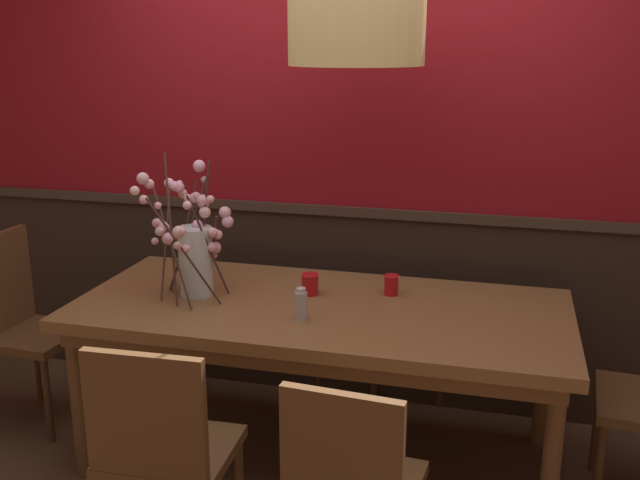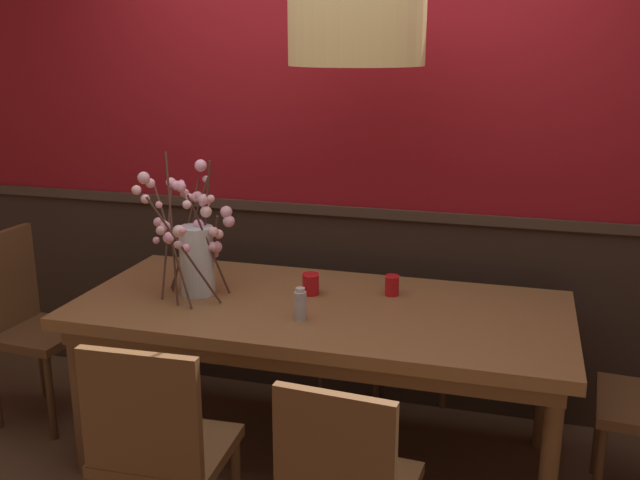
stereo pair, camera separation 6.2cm
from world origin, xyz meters
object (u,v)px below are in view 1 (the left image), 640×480
at_px(chair_far_side_left, 301,283).
at_px(vase_with_blossoms, 194,250).
at_px(chair_head_west_end, 23,320).
at_px(chair_far_side_right, 413,294).
at_px(dining_table, 320,322).
at_px(candle_holder_nearer_edge, 310,284).
at_px(condiment_bottle, 301,305).
at_px(chair_near_side_left, 162,447).
at_px(pendant_lamp, 356,28).
at_px(candle_holder_nearer_center, 391,285).

height_order(chair_far_side_left, vase_with_blossoms, vase_with_blossoms).
bearing_deg(chair_head_west_end, chair_far_side_right, 26.17).
bearing_deg(dining_table, chair_head_west_end, -179.74).
height_order(candle_holder_nearer_edge, condiment_bottle, condiment_bottle).
height_order(dining_table, vase_with_blossoms, vase_with_blossoms).
distance_m(chair_far_side_left, candle_holder_nearer_edge, 0.90).
xyz_separation_m(chair_near_side_left, condiment_bottle, (0.30, 0.70, 0.30)).
xyz_separation_m(vase_with_blossoms, pendant_lamp, (0.72, 0.09, 0.96)).
relative_size(chair_head_west_end, vase_with_blossoms, 1.50).
bearing_deg(candle_holder_nearer_edge, candle_holder_nearer_center, 13.94).
xyz_separation_m(chair_near_side_left, pendant_lamp, (0.47, 0.96, 1.41)).
xyz_separation_m(candle_holder_nearer_center, candle_holder_nearer_edge, (-0.36, -0.09, 0.00)).
bearing_deg(chair_far_side_right, dining_table, -108.48).
distance_m(dining_table, condiment_bottle, 0.25).
height_order(dining_table, candle_holder_nearer_edge, candle_holder_nearer_edge).
bearing_deg(candle_holder_nearer_edge, chair_far_side_left, 109.18).
height_order(chair_far_side_right, pendant_lamp, pendant_lamp).
xyz_separation_m(candle_holder_nearer_edge, pendant_lamp, (0.21, -0.04, 1.12)).
height_order(chair_near_side_left, pendant_lamp, pendant_lamp).
distance_m(dining_table, candle_holder_nearer_center, 0.37).
distance_m(chair_far_side_left, chair_far_side_right, 0.66).
relative_size(chair_far_side_left, chair_head_west_end, 0.96).
relative_size(chair_far_side_left, candle_holder_nearer_edge, 9.58).
bearing_deg(dining_table, candle_holder_nearer_edge, 123.87).
relative_size(vase_with_blossoms, pendant_lamp, 0.67).
xyz_separation_m(chair_far_side_left, condiment_bottle, (0.33, -1.11, 0.30)).
bearing_deg(condiment_bottle, chair_far_side_left, 106.37).
distance_m(chair_far_side_right, condiment_bottle, 1.18).
height_order(chair_far_side_left, chair_head_west_end, chair_head_west_end).
bearing_deg(pendant_lamp, dining_table, -150.30).
distance_m(vase_with_blossoms, candle_holder_nearer_edge, 0.55).
xyz_separation_m(dining_table, chair_head_west_end, (-1.54, -0.01, -0.14)).
bearing_deg(chair_far_side_left, chair_near_side_left, -89.24).
bearing_deg(chair_far_side_left, candle_holder_nearer_center, -48.12).
bearing_deg(chair_near_side_left, chair_far_side_left, 90.76).
relative_size(candle_holder_nearer_center, pendant_lamp, 0.10).
bearing_deg(chair_head_west_end, dining_table, 0.26).
xyz_separation_m(dining_table, candle_holder_nearer_center, (0.28, 0.20, 0.13)).
distance_m(candle_holder_nearer_center, condiment_bottle, 0.51).
xyz_separation_m(vase_with_blossoms, candle_holder_nearer_center, (0.87, 0.22, -0.17)).
bearing_deg(chair_near_side_left, vase_with_blossoms, 106.23).
bearing_deg(vase_with_blossoms, chair_near_side_left, -73.77).
relative_size(chair_far_side_left, chair_far_side_right, 0.98).
height_order(candle_holder_nearer_center, condiment_bottle, condiment_bottle).
xyz_separation_m(chair_head_west_end, condiment_bottle, (1.51, -0.19, 0.29)).
distance_m(chair_head_west_end, vase_with_blossoms, 1.05).
xyz_separation_m(chair_head_west_end, vase_with_blossoms, (0.95, -0.01, 0.44)).
height_order(candle_holder_nearer_center, pendant_lamp, pendant_lamp).
relative_size(dining_table, chair_near_side_left, 2.33).
bearing_deg(candle_holder_nearer_edge, pendant_lamp, -10.69).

